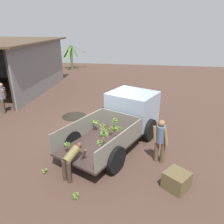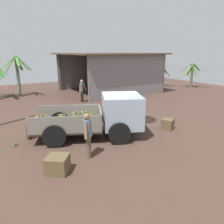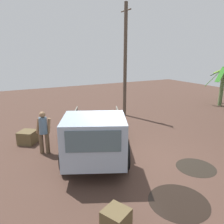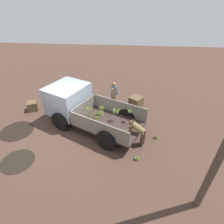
# 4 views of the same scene
# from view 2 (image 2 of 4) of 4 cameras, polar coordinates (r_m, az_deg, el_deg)

# --- Properties ---
(ground) EXTENTS (36.00, 36.00, 0.00)m
(ground) POSITION_cam_2_polar(r_m,az_deg,el_deg) (11.04, -2.47, -4.12)
(ground) COLOR #4A332A
(mud_patch_0) EXTENTS (1.31, 1.31, 0.01)m
(mud_patch_0) POSITION_cam_2_polar(r_m,az_deg,el_deg) (13.29, -0.51, -0.63)
(mud_patch_0) COLOR black
(mud_patch_0) RESTS_ON ground
(mud_patch_1) EXTENTS (1.58, 1.58, 0.01)m
(mud_patch_1) POSITION_cam_2_polar(r_m,az_deg,el_deg) (12.47, 7.88, -1.89)
(mud_patch_1) COLOR black
(mud_patch_1) RESTS_ON ground
(cargo_truck) EXTENTS (5.10, 3.72, 1.87)m
(cargo_truck) POSITION_cam_2_polar(r_m,az_deg,el_deg) (9.74, -0.26, -0.57)
(cargo_truck) COLOR #392A26
(cargo_truck) RESTS_ON ground
(warehouse_shed) EXTENTS (8.66, 7.64, 3.55)m
(warehouse_shed) POSITION_cam_2_polar(r_m,az_deg,el_deg) (20.96, 0.46, 12.57)
(warehouse_shed) COLOR slate
(warehouse_shed) RESTS_ON ground
(banana_palm_2) EXTENTS (2.27, 2.32, 3.35)m
(banana_palm_2) POSITION_cam_2_polar(r_m,az_deg,el_deg) (20.16, -23.45, 9.16)
(banana_palm_2) COLOR #57754E
(banana_palm_2) RESTS_ON ground
(banana_palm_3) EXTENTS (2.13, 2.79, 2.49)m
(banana_palm_3) POSITION_cam_2_polar(r_m,az_deg,el_deg) (24.60, 20.15, 9.27)
(banana_palm_3) COLOR #556643
(banana_palm_3) RESTS_ON ground
(banana_palm_4) EXTENTS (2.12, 2.61, 2.54)m
(banana_palm_4) POSITION_cam_2_polar(r_m,az_deg,el_deg) (24.44, 12.41, 9.91)
(banana_palm_4) COLOR #496041
(banana_palm_4) RESTS_ON ground
(person_foreground_visitor) EXTENTS (0.44, 0.58, 1.65)m
(person_foreground_visitor) POSITION_cam_2_polar(r_m,az_deg,el_deg) (7.85, -6.39, -5.51)
(person_foreground_visitor) COLOR brown
(person_foreground_visitor) RESTS_ON ground
(person_worker_loading) EXTENTS (0.79, 0.76, 1.10)m
(person_worker_loading) POSITION_cam_2_polar(r_m,az_deg,el_deg) (10.07, -19.82, -2.96)
(person_worker_loading) COLOR #433127
(person_worker_loading) RESTS_ON ground
(person_bystander_near_shed) EXTENTS (0.71, 0.57, 1.69)m
(person_bystander_near_shed) POSITION_cam_2_polar(r_m,az_deg,el_deg) (16.52, -7.91, 5.79)
(person_bystander_near_shed) COLOR #4E4534
(person_bystander_near_shed) RESTS_ON ground
(banana_bunch_on_ground_0) EXTENTS (0.21, 0.19, 0.18)m
(banana_bunch_on_ground_0) POSITION_cam_2_polar(r_m,az_deg,el_deg) (9.80, -24.08, -7.57)
(banana_bunch_on_ground_0) COLOR brown
(banana_bunch_on_ground_0) RESTS_ON ground
(banana_bunch_on_ground_1) EXTENTS (0.19, 0.19, 0.17)m
(banana_bunch_on_ground_1) POSITION_cam_2_polar(r_m,az_deg,el_deg) (11.20, -20.37, -4.38)
(banana_bunch_on_ground_1) COLOR #4C4531
(banana_bunch_on_ground_1) RESTS_ON ground
(wooden_crate_0) EXTENTS (0.92, 0.92, 0.54)m
(wooden_crate_0) POSITION_cam_2_polar(r_m,az_deg,el_deg) (7.32, -14.03, -13.11)
(wooden_crate_0) COLOR brown
(wooden_crate_0) RESTS_ON ground
(wooden_crate_1) EXTENTS (0.69, 0.69, 0.51)m
(wooden_crate_1) POSITION_cam_2_polar(r_m,az_deg,el_deg) (11.12, 14.34, -3.07)
(wooden_crate_1) COLOR brown
(wooden_crate_1) RESTS_ON ground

